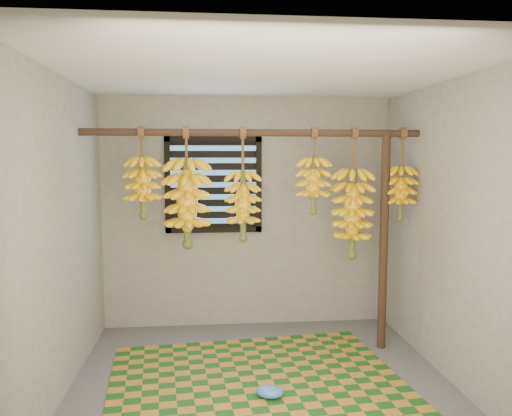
{
  "coord_description": "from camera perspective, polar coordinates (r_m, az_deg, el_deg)",
  "views": [
    {
      "loc": [
        -0.42,
        -3.7,
        1.79
      ],
      "look_at": [
        0.0,
        0.55,
        1.35
      ],
      "focal_mm": 35.0,
      "sensor_mm": 36.0,
      "label": 1
    }
  ],
  "objects": [
    {
      "name": "banana_bunch_a",
      "position": [
        4.44,
        -12.82,
        2.33
      ],
      "size": [
        0.3,
        0.3,
        0.8
      ],
      "color": "brown",
      "rests_on": "hanging_pole"
    },
    {
      "name": "banana_bunch_d",
      "position": [
        4.51,
        6.59,
        2.61
      ],
      "size": [
        0.31,
        0.31,
        0.77
      ],
      "color": "brown",
      "rests_on": "hanging_pole"
    },
    {
      "name": "hanging_pole",
      "position": [
        4.43,
        -0.19,
        8.6
      ],
      "size": [
        3.0,
        0.06,
        0.06
      ],
      "primitive_type": "cylinder",
      "rotation": [
        0.0,
        1.57,
        0.0
      ],
      "color": "#3E2A1C",
      "rests_on": "wall_left"
    },
    {
      "name": "banana_bunch_e",
      "position": [
        4.63,
        10.98,
        -0.61
      ],
      "size": [
        0.37,
        0.37,
        1.18
      ],
      "color": "brown",
      "rests_on": "hanging_pole"
    },
    {
      "name": "banana_bunch_b",
      "position": [
        4.42,
        -7.88,
        0.58
      ],
      "size": [
        0.38,
        0.38,
        1.05
      ],
      "color": "brown",
      "rests_on": "hanging_pole"
    },
    {
      "name": "banana_bunch_c",
      "position": [
        4.44,
        -1.5,
        0.27
      ],
      "size": [
        0.31,
        0.31,
        1.01
      ],
      "color": "brown",
      "rests_on": "hanging_pole"
    },
    {
      "name": "plastic_bag",
      "position": [
        3.95,
        1.56,
        -20.26
      ],
      "size": [
        0.25,
        0.22,
        0.09
      ],
      "primitive_type": "ellipsoid",
      "rotation": [
        0.0,
        0.0,
        -0.38
      ],
      "color": "#3D79E6",
      "rests_on": "woven_mat"
    },
    {
      "name": "woven_mat",
      "position": [
        4.21,
        0.09,
        -19.2
      ],
      "size": [
        2.47,
        2.05,
        0.01
      ],
      "primitive_type": "cube",
      "rotation": [
        0.0,
        0.0,
        0.09
      ],
      "color": "#195017",
      "rests_on": "floor"
    },
    {
      "name": "wall_left",
      "position": [
        3.9,
        -21.74,
        -3.25
      ],
      "size": [
        0.01,
        3.0,
        2.4
      ],
      "primitive_type": "cube",
      "color": "slate",
      "rests_on": "floor"
    },
    {
      "name": "support_post",
      "position": [
        4.76,
        14.38,
        -3.86
      ],
      "size": [
        0.08,
        0.08,
        2.0
      ],
      "primitive_type": "cylinder",
      "color": "#3E2A1C",
      "rests_on": "floor"
    },
    {
      "name": "floor",
      "position": [
        4.14,
        0.8,
        -19.84
      ],
      "size": [
        3.0,
        3.0,
        0.01
      ],
      "primitive_type": "cube",
      "color": "#525252",
      "rests_on": "ground"
    },
    {
      "name": "window",
      "position": [
        5.19,
        -4.87,
        2.66
      ],
      "size": [
        1.0,
        0.04,
        1.0
      ],
      "color": "black",
      "rests_on": "wall_back"
    },
    {
      "name": "wall_back",
      "position": [
        5.26,
        -1.03,
        -0.56
      ],
      "size": [
        3.0,
        0.01,
        2.4
      ],
      "primitive_type": "cube",
      "color": "slate",
      "rests_on": "floor"
    },
    {
      "name": "banana_bunch_f",
      "position": [
        4.76,
        16.23,
        1.7
      ],
      "size": [
        0.29,
        0.29,
        0.84
      ],
      "color": "brown",
      "rests_on": "hanging_pole"
    },
    {
      "name": "wall_right",
      "position": [
        4.22,
        21.63,
        -2.59
      ],
      "size": [
        0.01,
        3.0,
        2.4
      ],
      "primitive_type": "cube",
      "color": "slate",
      "rests_on": "floor"
    },
    {
      "name": "ceiling",
      "position": [
        3.78,
        0.85,
        15.25
      ],
      "size": [
        3.0,
        3.0,
        0.01
      ],
      "primitive_type": "cube",
      "color": "silver",
      "rests_on": "wall_back"
    }
  ]
}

